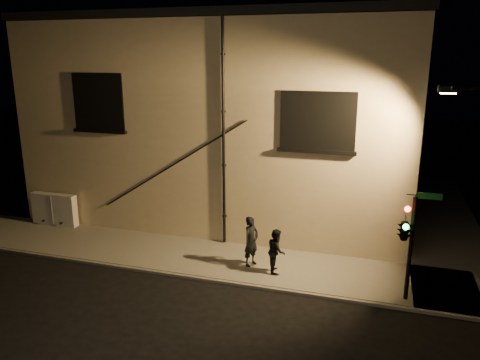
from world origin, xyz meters
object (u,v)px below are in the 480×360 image
(pedestrian_a, at_px, (251,241))
(traffic_signal, at_px, (405,229))
(pedestrian_b, at_px, (276,251))
(utility_cabinet, at_px, (54,209))

(pedestrian_a, height_order, traffic_signal, traffic_signal)
(pedestrian_b, xyz_separation_m, traffic_signal, (3.91, -0.76, 1.49))
(pedestrian_a, distance_m, pedestrian_b, 0.99)
(utility_cabinet, xyz_separation_m, traffic_signal, (13.98, -2.38, 1.56))
(pedestrian_a, xyz_separation_m, pedestrian_b, (0.95, -0.25, -0.12))
(utility_cabinet, height_order, traffic_signal, traffic_signal)
(utility_cabinet, relative_size, pedestrian_a, 1.19)
(utility_cabinet, bearing_deg, traffic_signal, -9.65)
(traffic_signal, bearing_deg, pedestrian_a, 168.31)
(utility_cabinet, height_order, pedestrian_b, pedestrian_b)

